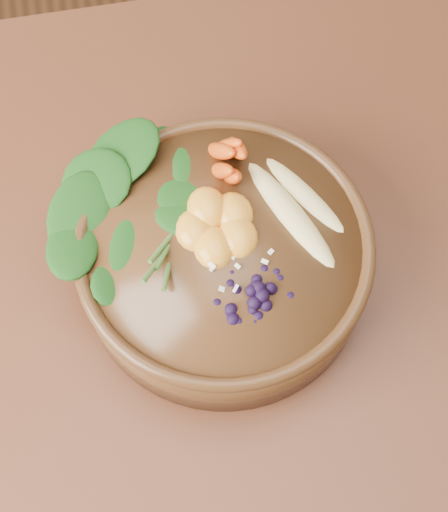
{
  "coord_description": "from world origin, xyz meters",
  "views": [
    {
      "loc": [
        -0.27,
        -0.33,
        1.52
      ],
      "look_at": [
        -0.21,
        -0.0,
        0.8
      ],
      "focal_mm": 50.0,
      "sensor_mm": 36.0,
      "label": 1
    }
  ],
  "objects_px": {
    "carrot_cluster": "(234,138)",
    "mandarin_cluster": "(217,219)",
    "kale_heap": "(153,202)",
    "banana_halves": "(299,197)",
    "stoneware_bowl": "(224,260)",
    "dining_table": "(377,276)",
    "blueberry_pile": "(258,284)"
  },
  "relations": [
    {
      "from": "kale_heap",
      "to": "mandarin_cluster",
      "type": "height_order",
      "value": "kale_heap"
    },
    {
      "from": "kale_heap",
      "to": "banana_halves",
      "type": "height_order",
      "value": "kale_heap"
    },
    {
      "from": "stoneware_bowl",
      "to": "banana_halves",
      "type": "height_order",
      "value": "banana_halves"
    },
    {
      "from": "kale_heap",
      "to": "carrot_cluster",
      "type": "bearing_deg",
      "value": 27.31
    },
    {
      "from": "carrot_cluster",
      "to": "blueberry_pile",
      "type": "relative_size",
      "value": 0.6
    },
    {
      "from": "stoneware_bowl",
      "to": "kale_heap",
      "type": "distance_m",
      "value": 0.11
    },
    {
      "from": "dining_table",
      "to": "carrot_cluster",
      "type": "distance_m",
      "value": 0.3
    },
    {
      "from": "mandarin_cluster",
      "to": "blueberry_pile",
      "type": "distance_m",
      "value": 0.09
    },
    {
      "from": "stoneware_bowl",
      "to": "carrot_cluster",
      "type": "distance_m",
      "value": 0.14
    },
    {
      "from": "banana_halves",
      "to": "stoneware_bowl",
      "type": "bearing_deg",
      "value": -177.26
    },
    {
      "from": "blueberry_pile",
      "to": "kale_heap",
      "type": "bearing_deg",
      "value": 128.6
    },
    {
      "from": "carrot_cluster",
      "to": "mandarin_cluster",
      "type": "relative_size",
      "value": 0.87
    },
    {
      "from": "dining_table",
      "to": "blueberry_pile",
      "type": "distance_m",
      "value": 0.28
    },
    {
      "from": "kale_heap",
      "to": "blueberry_pile",
      "type": "bearing_deg",
      "value": -51.4
    },
    {
      "from": "stoneware_bowl",
      "to": "carrot_cluster",
      "type": "height_order",
      "value": "carrot_cluster"
    },
    {
      "from": "dining_table",
      "to": "stoneware_bowl",
      "type": "distance_m",
      "value": 0.25
    },
    {
      "from": "mandarin_cluster",
      "to": "banana_halves",
      "type": "bearing_deg",
      "value": 7.05
    },
    {
      "from": "banana_halves",
      "to": "mandarin_cluster",
      "type": "relative_size",
      "value": 1.79
    },
    {
      "from": "dining_table",
      "to": "banana_halves",
      "type": "distance_m",
      "value": 0.23
    },
    {
      "from": "blueberry_pile",
      "to": "carrot_cluster",
      "type": "bearing_deg",
      "value": 87.25
    },
    {
      "from": "dining_table",
      "to": "stoneware_bowl",
      "type": "bearing_deg",
      "value": -179.83
    },
    {
      "from": "carrot_cluster",
      "to": "blueberry_pile",
      "type": "bearing_deg",
      "value": -109.55
    },
    {
      "from": "mandarin_cluster",
      "to": "carrot_cluster",
      "type": "bearing_deg",
      "value": 66.99
    },
    {
      "from": "carrot_cluster",
      "to": "mandarin_cluster",
      "type": "distance_m",
      "value": 0.09
    },
    {
      "from": "dining_table",
      "to": "kale_heap",
      "type": "height_order",
      "value": "kale_heap"
    },
    {
      "from": "kale_heap",
      "to": "carrot_cluster",
      "type": "xyz_separation_m",
      "value": [
        0.1,
        0.05,
        0.02
      ]
    },
    {
      "from": "stoneware_bowl",
      "to": "mandarin_cluster",
      "type": "height_order",
      "value": "mandarin_cluster"
    },
    {
      "from": "dining_table",
      "to": "blueberry_pile",
      "type": "height_order",
      "value": "blueberry_pile"
    },
    {
      "from": "kale_heap",
      "to": "banana_halves",
      "type": "bearing_deg",
      "value": -6.75
    },
    {
      "from": "kale_heap",
      "to": "carrot_cluster",
      "type": "distance_m",
      "value": 0.11
    },
    {
      "from": "dining_table",
      "to": "stoneware_bowl",
      "type": "relative_size",
      "value": 4.92
    },
    {
      "from": "banana_halves",
      "to": "blueberry_pile",
      "type": "xyz_separation_m",
      "value": [
        -0.07,
        -0.09,
        0.01
      ]
    }
  ]
}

